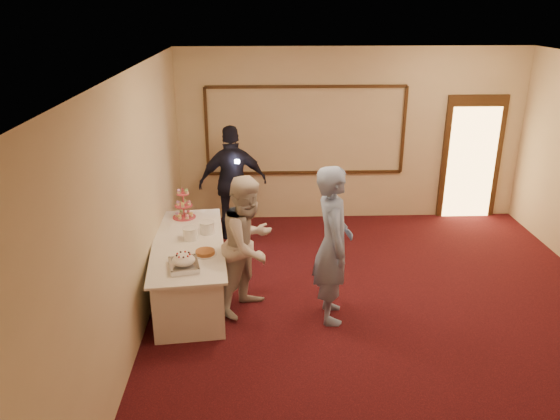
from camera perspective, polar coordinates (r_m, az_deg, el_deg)
The scene contains 14 objects.
floor at distance 7.01m, azimuth 11.56°, elevation -11.16°, with size 7.00×7.00×0.00m, color black.
room_walls at distance 6.19m, azimuth 12.91°, elevation 4.96°, with size 6.04×7.04×3.02m.
wall_molding at distance 9.48m, azimuth 2.71°, elevation 8.27°, with size 3.45×0.04×1.55m.
doorway at distance 10.27m, azimuth 19.36°, elevation 5.10°, with size 1.05×0.07×2.20m.
buffet_table at distance 7.32m, azimuth -9.43°, elevation -6.06°, with size 1.15×2.43×0.77m.
pavlova_tray at distance 6.47m, azimuth -10.03°, elevation -5.37°, with size 0.40×0.49×0.17m.
cupcake_stand at distance 7.91m, azimuth -10.04°, elevation 0.40°, with size 0.33×0.33×0.48m.
plate_stack_a at distance 7.19m, azimuth -9.36°, elevation -2.45°, with size 0.20×0.20×0.17m.
plate_stack_b at distance 7.35m, azimuth -7.62°, elevation -1.82°, with size 0.20×0.20×0.17m.
tart at distance 6.76m, azimuth -7.82°, elevation -4.45°, with size 0.28×0.28×0.06m.
man at distance 6.52m, azimuth 5.55°, elevation -3.64°, with size 0.71×0.47×1.95m, color #7F97C9.
woman at distance 6.72m, azimuth -3.29°, elevation -3.65°, with size 0.86×0.67×1.76m, color beige.
guest at distance 8.86m, azimuth -4.94°, elevation 2.85°, with size 1.10×0.46×1.88m, color black.
camera_flash at distance 8.49m, azimuth -4.50°, elevation 5.07°, with size 0.07×0.04×0.05m, color white.
Camera 1 is at (-1.60, -5.75, 3.67)m, focal length 35.00 mm.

